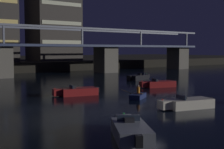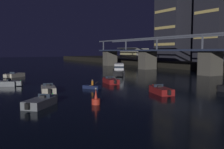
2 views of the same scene
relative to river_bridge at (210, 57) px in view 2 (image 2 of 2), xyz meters
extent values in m
plane|color=black|center=(0.00, -38.70, -4.13)|extent=(400.00, 400.00, 0.00)
cube|color=#605B51|center=(-45.63, 0.01, -1.35)|extent=(3.60, 4.40, 5.55)
cube|color=#605B51|center=(-22.81, 0.01, -1.35)|extent=(3.60, 4.40, 5.55)
cube|color=#605B51|center=(0.00, 0.01, -1.35)|extent=(3.60, 4.40, 5.55)
cube|color=#2D3856|center=(0.00, 0.01, 1.65)|extent=(97.25, 6.40, 0.45)
cube|color=slate|center=(0.00, -2.89, 5.07)|extent=(97.25, 0.36, 0.36)
cube|color=slate|center=(0.00, 2.91, 5.07)|extent=(97.25, 0.36, 0.36)
cube|color=slate|center=(-45.63, -2.89, 3.47)|extent=(0.30, 0.30, 3.20)
cube|color=slate|center=(-30.42, -2.89, 3.47)|extent=(0.30, 0.30, 3.20)
cube|color=slate|center=(-15.21, -2.89, 3.47)|extent=(0.30, 0.30, 3.20)
cube|color=slate|center=(0.00, -2.89, 3.47)|extent=(0.30, 0.30, 3.20)
cube|color=#282833|center=(-27.68, 16.04, 12.25)|extent=(10.97, 9.77, 28.36)
cube|color=#F2D172|center=(-27.68, 11.10, 3.74)|extent=(10.09, 0.10, 0.90)
cube|color=#F2D172|center=(-27.68, 11.10, 9.42)|extent=(10.09, 0.10, 0.90)
cube|color=#F2D172|center=(-27.68, 11.10, 15.09)|extent=(10.09, 0.10, 0.90)
cube|color=#282833|center=(-13.13, 19.64, 16.92)|extent=(9.46, 10.96, 37.70)
cube|color=#F2D172|center=(-13.13, 14.11, 5.61)|extent=(8.70, 0.10, 0.90)
cube|color=#F2D172|center=(-13.13, 14.11, 13.15)|extent=(8.70, 0.10, 0.90)
cube|color=#B2AD9E|center=(-46.62, 12.01, 0.27)|extent=(12.00, 6.00, 4.40)
cube|color=#EAD88C|center=(-46.62, 8.96, -0.17)|extent=(11.20, 0.10, 2.64)
cube|color=#4C4C51|center=(-46.62, 8.41, 2.62)|extent=(12.40, 1.60, 0.30)
cube|color=black|center=(-11.35, -17.55, -3.53)|extent=(8.15, 6.48, 1.20)
cube|color=black|center=(-7.50, -19.98, -3.45)|extent=(1.69, 1.80, 1.04)
cube|color=black|center=(-11.35, -17.55, -2.98)|extent=(8.26, 6.59, 0.10)
cube|color=white|center=(-10.84, -17.87, -2.23)|extent=(3.83, 3.49, 1.40)
cube|color=#283342|center=(-10.84, -17.87, -2.18)|extent=(3.88, 3.54, 0.44)
cube|color=silver|center=(-10.84, -17.87, -1.38)|extent=(3.44, 3.14, 0.08)
cube|color=#B7B2A8|center=(-14.22, -15.73, -2.75)|extent=(1.62, 2.08, 0.36)
cube|color=beige|center=(4.70, -38.97, -3.73)|extent=(4.22, 2.65, 0.80)
cube|color=beige|center=(2.36, -38.42, -3.68)|extent=(1.10, 1.17, 0.70)
cube|color=#283342|center=(3.88, -38.77, -3.15)|extent=(0.41, 1.34, 0.36)
cube|color=#262628|center=(4.12, -38.83, -3.21)|extent=(0.52, 0.64, 0.24)
cube|color=black|center=(6.80, -39.47, -3.63)|extent=(0.43, 0.43, 0.60)
sphere|color=red|center=(2.12, -38.36, -3.25)|extent=(0.12, 0.12, 0.12)
cube|color=maroon|center=(13.31, -26.62, -3.73)|extent=(4.25, 2.80, 0.80)
cube|color=maroon|center=(11.00, -25.97, -3.68)|extent=(1.14, 1.20, 0.70)
cube|color=#283342|center=(12.50, -26.39, -3.15)|extent=(0.47, 1.33, 0.36)
cube|color=#262628|center=(12.74, -26.46, -3.21)|extent=(0.54, 0.65, 0.24)
cube|color=black|center=(15.39, -27.22, -3.63)|extent=(0.44, 0.44, 0.60)
sphere|color=red|center=(10.76, -25.90, -3.25)|extent=(0.12, 0.12, 0.12)
cube|color=gray|center=(12.81, -42.24, -3.73)|extent=(4.02, 4.06, 0.80)
cube|color=gray|center=(11.13, -40.52, -3.68)|extent=(1.34, 1.34, 0.70)
cube|color=#283342|center=(12.22, -41.63, -3.15)|extent=(1.04, 1.01, 0.36)
cube|color=#262628|center=(12.39, -41.81, -3.21)|extent=(0.68, 0.68, 0.24)
cube|color=black|center=(14.31, -43.79, -3.63)|extent=(0.51, 0.51, 0.60)
sphere|color=#33D84C|center=(10.96, -40.34, -3.25)|extent=(0.12, 0.12, 0.12)
cube|color=gray|center=(-5.09, -43.22, -3.73)|extent=(3.47, 4.29, 0.80)
cube|color=gray|center=(-3.93, -41.11, -3.68)|extent=(1.30, 1.27, 0.70)
cube|color=#283342|center=(-4.68, -42.47, -3.15)|extent=(1.23, 0.74, 0.36)
cube|color=#262628|center=(-4.80, -42.69, -3.21)|extent=(0.68, 0.62, 0.24)
sphere|color=#33D84C|center=(-3.81, -40.89, -3.25)|extent=(0.12, 0.12, 0.12)
cube|color=beige|center=(-18.69, -39.21, -3.73)|extent=(3.75, 4.22, 0.80)
cube|color=beige|center=(-17.28, -41.16, -3.68)|extent=(1.33, 1.31, 0.70)
cube|color=#283342|center=(-18.19, -39.90, -3.15)|extent=(1.15, 0.87, 0.36)
cube|color=#262628|center=(-18.34, -39.70, -3.21)|extent=(0.69, 0.65, 0.24)
cube|color=black|center=(-19.96, -37.47, -3.63)|extent=(0.50, 0.50, 0.60)
sphere|color=beige|center=(-17.14, -41.36, -3.25)|extent=(0.12, 0.12, 0.12)
cube|color=black|center=(15.34, -17.83, -3.63)|extent=(0.44, 0.44, 0.60)
cube|color=maroon|center=(0.81, -26.92, -3.73)|extent=(4.19, 2.54, 0.80)
cube|color=maroon|center=(-1.54, -26.44, -3.68)|extent=(1.08, 1.15, 0.70)
cube|color=#283342|center=(-0.02, -26.75, -3.15)|extent=(0.37, 1.34, 0.36)
cube|color=#262628|center=(0.22, -26.80, -3.21)|extent=(0.50, 0.63, 0.24)
cube|color=black|center=(2.92, -27.35, -3.63)|extent=(0.42, 0.42, 0.60)
sphere|color=red|center=(-1.79, -26.39, -3.25)|extent=(0.12, 0.12, 0.12)
cylinder|color=red|center=(14.78, -36.94, -3.83)|extent=(0.90, 0.90, 0.60)
cone|color=red|center=(14.78, -36.94, -3.03)|extent=(0.36, 0.36, 1.00)
sphere|color=#F2EAB2|center=(14.78, -36.94, -2.45)|extent=(0.16, 0.16, 0.16)
cube|color=#19234C|center=(4.58, -32.40, -3.89)|extent=(2.77, 2.36, 0.48)
cube|color=#7F6647|center=(4.58, -32.40, -3.62)|extent=(0.72, 0.93, 0.06)
cylinder|color=orange|center=(4.67, -32.35, -3.29)|extent=(0.32, 0.32, 0.60)
sphere|color=tan|center=(4.67, -32.35, -2.88)|extent=(0.22, 0.22, 0.22)
cylinder|color=olive|center=(4.00, -31.53, -3.55)|extent=(0.89, 1.29, 0.59)
camera|label=1|loc=(-15.80, -56.39, 0.79)|focal=49.97mm
camera|label=2|loc=(37.76, -48.64, 1.44)|focal=40.16mm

